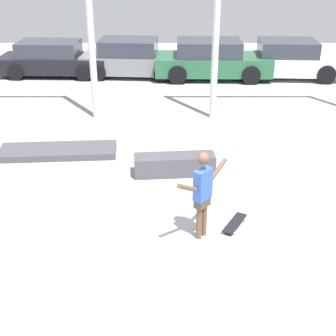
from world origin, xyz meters
TOP-DOWN VIEW (x-y plane):
  - ground_plane at (0.00, 0.00)m, footprint 36.00×36.00m
  - skateboarder at (1.03, -0.11)m, footprint 0.96×1.11m
  - skateboard at (1.70, 0.24)m, footprint 0.56×0.78m
  - grind_box at (0.57, 2.46)m, footprint 1.90×0.67m
  - manual_pad at (-2.39, 3.58)m, footprint 3.00×1.15m
  - parked_car_black at (-4.20, 11.42)m, footprint 4.35×2.01m
  - parked_car_grey at (-1.03, 11.36)m, footprint 4.15×2.23m
  - parked_car_green at (2.13, 10.96)m, footprint 4.50×2.06m
  - parked_car_white at (5.20, 11.09)m, footprint 4.05×2.20m

SIDE VIEW (x-z plane):
  - ground_plane at x=0.00m, z-range 0.00..0.00m
  - skateboard at x=1.70m, z-range 0.03..0.10m
  - manual_pad at x=-2.39m, z-range 0.00..0.17m
  - grind_box at x=0.57m, z-range 0.00..0.47m
  - parked_car_black at x=-4.20m, z-range -0.03..1.32m
  - parked_car_grey at x=-1.03m, z-range -0.03..1.41m
  - parked_car_white at x=5.20m, z-range -0.02..1.43m
  - parked_car_green at x=2.13m, z-range -0.02..1.46m
  - skateboarder at x=1.03m, z-range 0.12..1.81m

